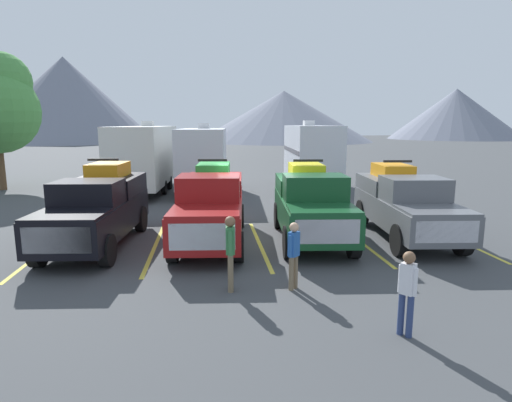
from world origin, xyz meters
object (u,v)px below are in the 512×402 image
pickup_truck_a (98,207)px  camper_trailer_b (203,157)px  pickup_truck_d (404,202)px  camper_trailer_a (145,155)px  pickup_truck_b (211,204)px  person_b (230,248)px  person_c (294,251)px  camper_trailer_c (311,153)px  pickup_truck_c (311,203)px  person_a (407,288)px

pickup_truck_a → camper_trailer_b: 10.33m
pickup_truck_d → camper_trailer_a: size_ratio=0.65×
pickup_truck_d → camper_trailer_b: (-6.73, 9.93, 0.83)m
pickup_truck_b → pickup_truck_d: bearing=-1.7°
pickup_truck_b → camper_trailer_b: size_ratio=0.81×
pickup_truck_a → person_b: 5.76m
pickup_truck_d → person_b: pickup_truck_d is taller
camper_trailer_a → camper_trailer_b: camper_trailer_a is taller
pickup_truck_d → camper_trailer_b: bearing=124.1°
pickup_truck_d → person_b: bearing=-145.7°
person_c → camper_trailer_b: bearing=98.5°
person_b → camper_trailer_c: bearing=69.9°
pickup_truck_a → camper_trailer_b: size_ratio=0.77×
pickup_truck_a → pickup_truck_b: (3.51, 0.05, -0.01)m
pickup_truck_b → camper_trailer_b: camper_trailer_b is taller
pickup_truck_c → camper_trailer_b: size_ratio=0.73×
camper_trailer_a → camper_trailer_c: bearing=2.1°
pickup_truck_c → camper_trailer_c: bearing=76.3°
person_a → camper_trailer_a: bearing=111.7°
camper_trailer_a → person_b: 15.32m
person_c → pickup_truck_a: bearing=140.8°
pickup_truck_a → camper_trailer_c: 14.42m
pickup_truck_c → person_c: bearing=-108.7°
person_a → pickup_truck_b: bearing=116.4°
pickup_truck_c → person_b: (-2.83, -4.07, -0.20)m
pickup_truck_b → person_c: 4.74m
pickup_truck_d → person_c: (-4.61, -4.19, -0.26)m
pickup_truck_a → person_b: size_ratio=3.29×
camper_trailer_c → person_c: bearing=-105.1°
pickup_truck_b → camper_trailer_c: size_ratio=0.74×
pickup_truck_c → camper_trailer_b: camper_trailer_b is taller
pickup_truck_b → camper_trailer_c: camper_trailer_c is taller
pickup_truck_d → person_a: pickup_truck_d is taller
camper_trailer_c → pickup_truck_d: bearing=-87.4°
pickup_truck_c → person_c: size_ratio=3.45×
pickup_truck_d → camper_trailer_c: camper_trailer_c is taller
pickup_truck_d → camper_trailer_a: (-9.91, 10.66, 0.89)m
pickup_truck_a → camper_trailer_b: bearing=72.0°
camper_trailer_c → pickup_truck_c: bearing=-103.7°
pickup_truck_d → pickup_truck_b: bearing=178.3°
person_a → camper_trailer_c: bearing=81.7°
person_a → person_c: same height
pickup_truck_b → person_b: size_ratio=3.49×
person_a → pickup_truck_c: bearing=91.2°
person_b → person_a: bearing=-39.5°
pickup_truck_d → person_b: (-6.03, -4.12, -0.16)m
pickup_truck_c → person_a: (0.14, -6.52, -0.29)m
pickup_truck_b → person_b: 4.33m
camper_trailer_a → person_a: size_ratio=5.79×
pickup_truck_a → person_b: pickup_truck_a is taller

